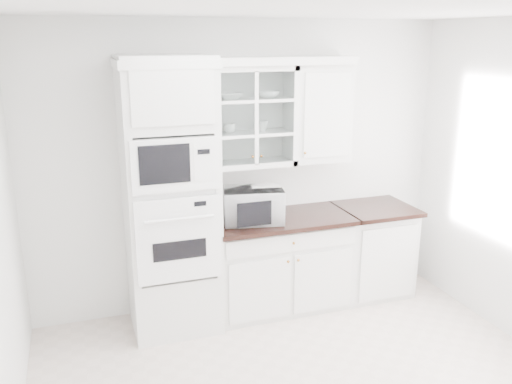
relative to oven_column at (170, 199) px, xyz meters
name	(u,v)px	position (x,y,z in m)	size (l,w,h in m)	color
room_shell	(298,148)	(0.75, -0.99, 0.58)	(4.00, 3.50, 2.70)	white
oven_column	(170,199)	(0.00, 0.00, 0.00)	(0.76, 0.68, 2.40)	silver
base_cabinet_run	(280,262)	(1.03, 0.03, -0.74)	(1.32, 0.67, 0.92)	silver
extra_base_cabinet	(372,249)	(2.03, 0.03, -0.74)	(0.72, 0.67, 0.92)	silver
upper_cabinet_glass	(250,116)	(0.78, 0.17, 0.65)	(0.80, 0.33, 0.90)	silver
upper_cabinet_solid	(319,113)	(1.46, 0.17, 0.65)	(0.55, 0.33, 0.90)	silver
crown_molding	(240,61)	(0.68, 0.14, 1.14)	(2.14, 0.38, 0.07)	white
countertop_microwave	(253,204)	(0.74, 0.00, -0.12)	(0.53, 0.44, 0.31)	white
bowl_a	(229,96)	(0.58, 0.17, 0.84)	(0.24, 0.24, 0.06)	white
bowl_b	(268,94)	(0.94, 0.15, 0.84)	(0.20, 0.20, 0.06)	white
cup_a	(230,128)	(0.59, 0.17, 0.55)	(0.11, 0.11, 0.08)	white
cup_b	(262,126)	(0.89, 0.17, 0.56)	(0.10, 0.10, 0.10)	white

